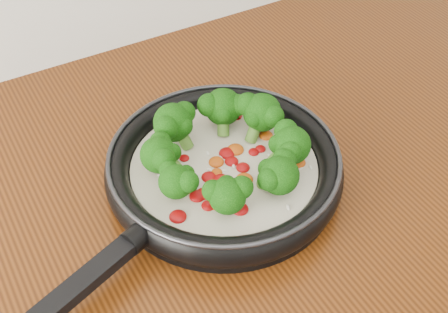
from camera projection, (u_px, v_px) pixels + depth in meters
skillet at (223, 165)px, 0.83m from camera, size 0.53×0.41×0.10m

